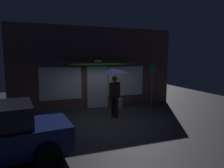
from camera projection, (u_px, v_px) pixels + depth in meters
name	position (u px, v px, depth m)	size (l,w,h in m)	color
ground_plane	(111.00, 119.00, 8.32)	(18.00, 18.00, 0.00)	#2D2D33
building_facade	(97.00, 68.00, 10.24)	(8.55, 1.00, 4.17)	brown
person_with_umbrella	(115.00, 78.00, 8.44)	(1.24, 1.24, 2.14)	black
street_sign_post	(152.00, 82.00, 10.48)	(0.40, 0.07, 2.31)	#595B60
sidewalk_bollard	(120.00, 103.00, 10.18)	(0.26, 0.26, 0.53)	#B2A899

